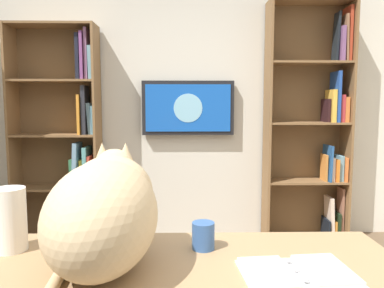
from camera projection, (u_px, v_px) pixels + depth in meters
The scene contains 8 objects.
wall_back at pixel (182, 98), 3.61m from camera, with size 4.52×0.06×2.70m, color silver.
bookshelf_left at pixel (315, 124), 3.50m from camera, with size 0.78×0.28×2.24m.
bookshelf_right at pixel (67, 142), 3.47m from camera, with size 0.80×0.28×2.01m.
wall_mounted_tv at pixel (188, 108), 3.54m from camera, with size 0.88×0.07×0.52m.
cat at pixel (105, 208), 1.16m from camera, with size 0.33×0.71×0.38m.
open_binder at pixel (297, 272), 1.11m from camera, with size 0.35×0.25×0.02m.
paper_towel_roll at pixel (10, 219), 1.29m from camera, with size 0.11×0.11×0.22m, color white.
coffee_mug at pixel (203, 236), 1.31m from camera, with size 0.08×0.08×0.10m, color #335999.
Camera 1 is at (-0.03, 1.41, 1.29)m, focal length 34.61 mm.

